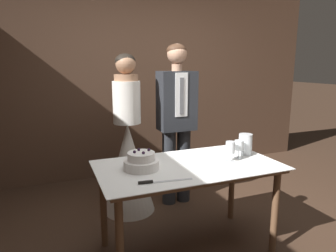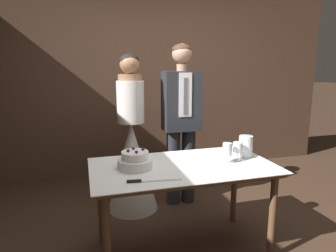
{
  "view_description": "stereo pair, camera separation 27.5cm",
  "coord_description": "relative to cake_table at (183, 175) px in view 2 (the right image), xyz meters",
  "views": [
    {
      "loc": [
        -1.17,
        -2.01,
        1.54
      ],
      "look_at": [
        -0.17,
        0.5,
        0.99
      ],
      "focal_mm": 32.0,
      "sensor_mm": 36.0,
      "label": 1
    },
    {
      "loc": [
        -0.91,
        -2.1,
        1.54
      ],
      "look_at": [
        -0.17,
        0.5,
        0.99
      ],
      "focal_mm": 32.0,
      "sensor_mm": 36.0,
      "label": 2
    }
  ],
  "objects": [
    {
      "name": "hurricane_candle",
      "position": [
        0.6,
        0.07,
        0.17
      ],
      "size": [
        0.12,
        0.12,
        0.18
      ],
      "color": "silver",
      "rests_on": "cake_table"
    },
    {
      "name": "cake_table",
      "position": [
        0.0,
        0.0,
        0.0
      ],
      "size": [
        1.46,
        0.8,
        0.75
      ],
      "color": "brown",
      "rests_on": "ground_plane"
    },
    {
      "name": "ground_plane",
      "position": [
        0.17,
        -0.07,
        -0.67
      ],
      "size": [
        40.0,
        40.0,
        0.0
      ],
      "primitive_type": "plane",
      "color": "#422D21"
    },
    {
      "name": "bride",
      "position": [
        -0.28,
        0.87,
        -0.06
      ],
      "size": [
        0.54,
        0.54,
        1.65
      ],
      "color": "white",
      "rests_on": "ground_plane"
    },
    {
      "name": "wine_glass_near",
      "position": [
        0.48,
        -0.0,
        0.19
      ],
      "size": [
        0.08,
        0.08,
        0.16
      ],
      "color": "silver",
      "rests_on": "cake_table"
    },
    {
      "name": "cake_knife",
      "position": [
        -0.37,
        -0.26,
        0.09
      ],
      "size": [
        0.38,
        0.07,
        0.02
      ],
      "rotation": [
        0.0,
        0.0,
        -0.12
      ],
      "color": "silver",
      "rests_on": "cake_table"
    },
    {
      "name": "wine_glass_middle",
      "position": [
        0.36,
        -0.05,
        0.2
      ],
      "size": [
        0.08,
        0.08,
        0.17
      ],
      "color": "silver",
      "rests_on": "cake_table"
    },
    {
      "name": "wall_back",
      "position": [
        0.17,
        2.04,
        0.76
      ],
      "size": [
        5.59,
        0.12,
        2.86
      ],
      "primitive_type": "cube",
      "color": "#513828",
      "rests_on": "ground_plane"
    },
    {
      "name": "tiered_cake",
      "position": [
        -0.38,
        0.04,
        0.14
      ],
      "size": [
        0.27,
        0.27,
        0.16
      ],
      "color": "white",
      "rests_on": "cake_table"
    },
    {
      "name": "groom",
      "position": [
        0.28,
        0.87,
        0.32
      ],
      "size": [
        0.4,
        0.25,
        1.76
      ],
      "color": "#282B30",
      "rests_on": "ground_plane"
    }
  ]
}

